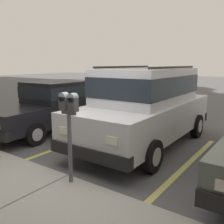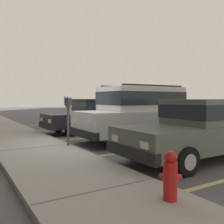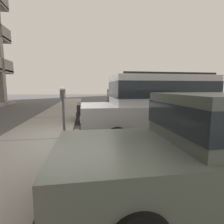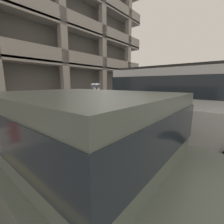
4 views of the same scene
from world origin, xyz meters
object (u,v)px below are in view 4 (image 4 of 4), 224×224
object	(u,v)px
silver_suv	(175,105)
parking_meter_near	(96,94)
red_sedan	(72,149)
dark_hatchback	(190,102)

from	to	relation	value
silver_suv	parking_meter_near	world-z (taller)	silver_suv
red_sedan	parking_meter_near	bearing A→B (deg)	40.71
dark_hatchback	parking_meter_near	world-z (taller)	parking_meter_near
silver_suv	red_sedan	xyz separation A→B (m)	(-2.98, 0.34, -0.27)
red_sedan	parking_meter_near	xyz separation A→B (m)	(2.90, 2.52, 0.43)
dark_hatchback	parking_meter_near	bearing A→B (deg)	140.58
silver_suv	dark_hatchback	distance (m)	3.15
silver_suv	parking_meter_near	xyz separation A→B (m)	(-0.09, 2.86, 0.17)
red_sedan	dark_hatchback	world-z (taller)	same
dark_hatchback	silver_suv	bearing A→B (deg)	-175.44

